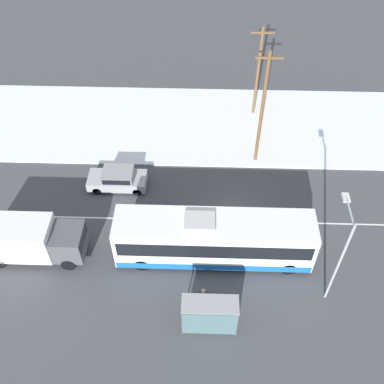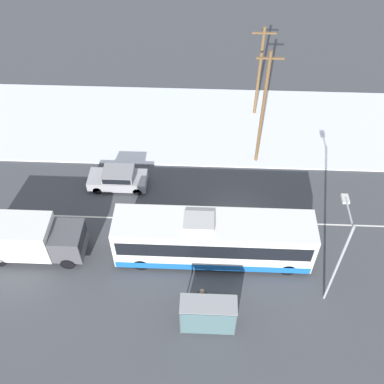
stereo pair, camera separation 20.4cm
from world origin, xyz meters
name	(u,v)px [view 2 (the right image)]	position (x,y,z in m)	size (l,w,h in m)	color
ground_plane	(236,222)	(0.00, 0.00, 0.00)	(120.00, 120.00, 0.00)	#424449
snow_lot	(233,125)	(0.00, 10.35, 0.06)	(80.00, 10.12, 0.12)	silver
lane_marking_center	(236,222)	(0.00, 0.00, 0.00)	(60.00, 0.12, 0.00)	silver
city_bus	(213,239)	(-1.59, -2.86, 1.74)	(12.00, 2.57, 3.56)	white
box_truck	(26,238)	(-13.10, -3.10, 1.59)	(6.77, 2.30, 2.85)	silver
sedan_car	(118,178)	(-8.45, 3.02, 0.82)	(4.17, 1.80, 1.51)	#9E9EA3
pedestrian_at_stop	(202,296)	(-2.18, -6.39, 1.05)	(0.61, 0.27, 1.71)	#23232D
bus_shelter	(208,315)	(-1.82, -7.88, 1.68)	(3.06, 1.20, 2.40)	gray
streetlamp	(340,249)	(5.05, -5.13, 4.31)	(0.36, 2.35, 6.78)	#9EA3A8
utility_pole_roadside	(263,110)	(1.65, 6.11, 4.85)	(1.80, 0.24, 9.31)	brown
utility_pole_snowlot	(259,72)	(1.85, 12.06, 4.13)	(1.80, 0.24, 7.89)	brown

